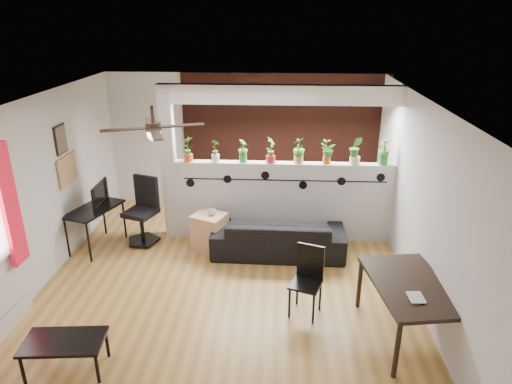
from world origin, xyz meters
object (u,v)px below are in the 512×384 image
sofa (278,237)px  cup (212,212)px  ceiling_fan (154,130)px  computer_desk (94,212)px  dining_table (410,289)px  potted_plant_1 (215,150)px  potted_plant_2 (243,150)px  coffee_table (64,343)px  folding_chair (308,274)px  potted_plant_7 (384,151)px  cube_shelf (210,232)px  potted_plant_3 (271,149)px  potted_plant_4 (299,150)px  potted_plant_5 (327,152)px  potted_plant_6 (356,150)px  office_chair (143,215)px  potted_plant_0 (188,148)px

sofa → cup: (-1.07, 0.10, 0.36)m
ceiling_fan → computer_desk: (-1.45, 1.27, -1.68)m
dining_table → computer_desk: bearing=156.0°
computer_desk → dining_table: bearing=-24.0°
cup → potted_plant_1: bearing=88.2°
potted_plant_2 → coffee_table: (-1.65, -3.30, -1.20)m
cup → folding_chair: 2.17m
potted_plant_7 → coffee_table: size_ratio=0.48×
potted_plant_7 → cube_shelf: (-2.77, -0.48, -1.27)m
ceiling_fan → coffee_table: 2.58m
ceiling_fan → potted_plant_3: 2.38m
potted_plant_4 → dining_table: 2.96m
cube_shelf → cup: 0.36m
potted_plant_5 → dining_table: 2.79m
potted_plant_1 → potted_plant_6: 2.26m
office_chair → potted_plant_4: bearing=6.4°
office_chair → folding_chair: 3.19m
cube_shelf → computer_desk: size_ratio=0.56×
potted_plant_3 → sofa: potted_plant_3 is taller
potted_plant_1 → potted_plant_2: bearing=-0.0°
potted_plant_7 → cup: 2.91m
potted_plant_3 → dining_table: 3.17m
sofa → cube_shelf: cube_shelf is taller
potted_plant_5 → potted_plant_6: 0.45m
potted_plant_3 → potted_plant_7: bearing=0.0°
cube_shelf → sofa: bearing=18.5°
potted_plant_2 → potted_plant_5: size_ratio=1.00×
potted_plant_3 → computer_desk: 3.02m
potted_plant_0 → potted_plant_2: bearing=-0.0°
ceiling_fan → potted_plant_4: bearing=44.6°
dining_table → folding_chair: 1.23m
sofa → dining_table: bearing=128.9°
potted_plant_0 → potted_plant_2: size_ratio=1.14×
ceiling_fan → potted_plant_5: (2.28, 1.80, -0.76)m
potted_plant_6 → potted_plant_4: bearing=180.0°
computer_desk → potted_plant_4: bearing=9.1°
cube_shelf → coffee_table: bearing=-88.3°
potted_plant_4 → sofa: 1.44m
office_chair → dining_table: 4.40m
potted_plant_2 → cube_shelf: bearing=-137.3°
computer_desk → ceiling_fan: bearing=-41.3°
cube_shelf → potted_plant_3: bearing=49.7°
dining_table → cup: bearing=141.6°
potted_plant_7 → cup: bearing=-170.1°
cube_shelf → cup: bearing=23.4°
potted_plant_7 → computer_desk: 4.75m
potted_plant_7 → potted_plant_1: bearing=180.0°
office_chair → potted_plant_0: bearing=20.8°
potted_plant_3 → potted_plant_5: potted_plant_3 is taller
potted_plant_6 → dining_table: 2.72m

